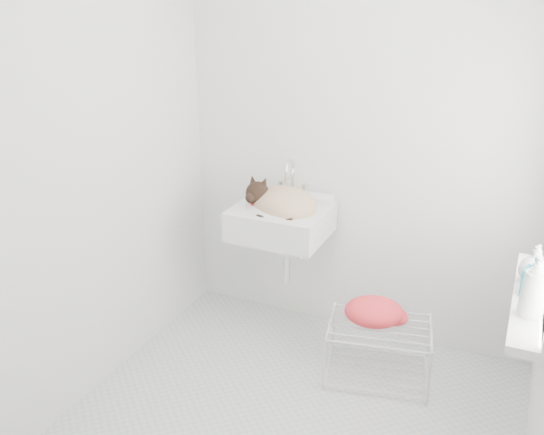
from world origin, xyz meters
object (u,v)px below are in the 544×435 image
at_px(bottle_a, 529,315).
at_px(bottle_c, 532,282).
at_px(sink, 281,207).
at_px(bottle_b, 531,296).
at_px(wire_rack, 378,354).
at_px(cat, 282,202).

bearing_deg(bottle_a, bottle_c, 90.00).
height_order(bottle_a, bottle_c, bottle_a).
distance_m(sink, bottle_b, 1.50).
distance_m(wire_rack, bottle_a, 1.11).
bearing_deg(wire_rack, bottle_b, -24.91).
bearing_deg(bottle_b, cat, 159.37).
bearing_deg(bottle_b, bottle_c, 90.00).
xyz_separation_m(bottle_a, bottle_b, (0.00, 0.18, 0.00)).
bearing_deg(wire_rack, bottle_a, -35.65).
xyz_separation_m(cat, wire_rack, (0.68, -0.19, -0.74)).
height_order(sink, wire_rack, sink).
bearing_deg(bottle_a, sink, 152.85).
distance_m(wire_rack, bottle_b, 1.05).
xyz_separation_m(cat, bottle_a, (1.38, -0.70, -0.04)).
xyz_separation_m(cat, bottle_c, (1.38, -0.39, -0.04)).
bearing_deg(bottle_b, wire_rack, 155.09).
relative_size(cat, bottle_c, 2.52).
relative_size(cat, wire_rack, 0.78).
relative_size(bottle_a, bottle_c, 1.31).
distance_m(sink, wire_rack, 1.01).
distance_m(wire_rack, bottle_c, 1.01).
bearing_deg(sink, bottle_a, -27.15).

